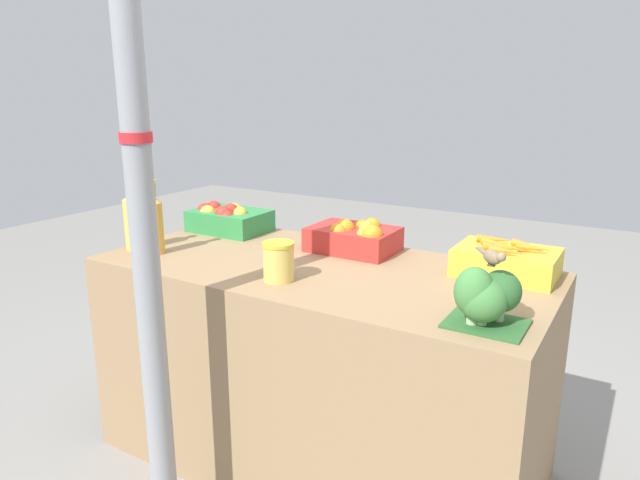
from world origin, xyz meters
The scene contains 11 objects.
ground_plane centered at (0.00, 0.00, 0.00)m, with size 10.00×10.00×0.00m, color gray.
market_table centered at (0.00, 0.00, 0.42)m, with size 1.70×0.80×0.83m, color #937551.
support_pole centered at (-0.22, -0.64, 1.29)m, with size 0.09×0.09×2.59m.
apple_crate centered at (-0.65, 0.24, 0.89)m, with size 0.35×0.25×0.13m.
orange_crate centered at (0.02, 0.24, 0.89)m, with size 0.35×0.25×0.14m.
carrot_crate centered at (0.63, 0.24, 0.89)m, with size 0.35×0.25×0.13m.
broccoli_pile centered at (0.69, -0.24, 0.92)m, with size 0.22×0.18×0.17m.
juice_bottle_golden centered at (-0.78, -0.20, 0.96)m, with size 0.08×0.08×0.28m.
juice_bottle_amber centered at (-0.65, -0.20, 0.96)m, with size 0.07×0.07×0.30m.
pickle_jar centered at (-0.03, -0.22, 0.90)m, with size 0.11×0.11×0.14m.
sparrow_bird centered at (0.70, -0.23, 1.04)m, with size 0.11×0.10×0.05m.
Camera 1 is at (1.06, -1.76, 1.48)m, focal length 32.00 mm.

